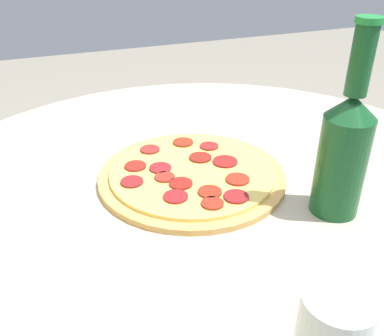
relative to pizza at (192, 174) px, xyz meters
The scene contains 3 objects.
table 0.19m from the pizza, 152.30° to the right, with size 1.08×1.08×0.77m.
pizza is the anchor object (origin of this frame).
beer_bottle 0.25m from the pizza, 134.82° to the right, with size 0.07×0.07×0.28m.
Camera 1 is at (-0.54, 0.25, 1.15)m, focal length 40.00 mm.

